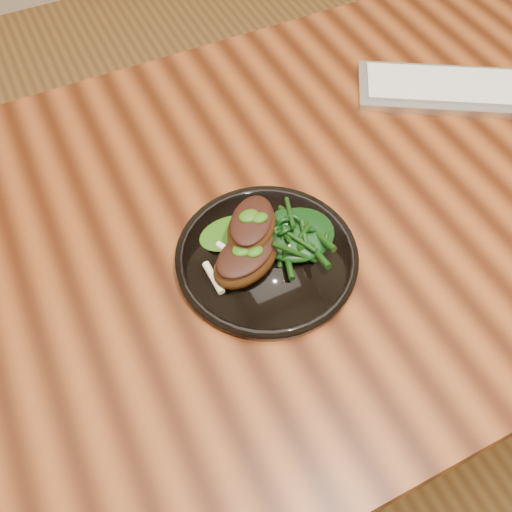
{
  "coord_description": "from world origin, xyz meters",
  "views": [
    {
      "loc": [
        -0.41,
        -0.46,
        1.38
      ],
      "look_at": [
        -0.22,
        -0.08,
        0.78
      ],
      "focal_mm": 40.0,
      "sensor_mm": 36.0,
      "label": 1
    }
  ],
  "objects_px": {
    "desk": "(357,210)",
    "lamb_chop_front": "(245,259)",
    "keyboard": "(476,90)",
    "greens_heap": "(298,231)",
    "plate": "(267,257)"
  },
  "relations": [
    {
      "from": "desk",
      "to": "lamb_chop_front",
      "type": "distance_m",
      "value": 0.28
    },
    {
      "from": "lamb_chop_front",
      "to": "keyboard",
      "type": "xyz_separation_m",
      "value": [
        0.5,
        0.16,
        -0.03
      ]
    },
    {
      "from": "lamb_chop_front",
      "to": "greens_heap",
      "type": "xyz_separation_m",
      "value": [
        0.08,
        0.01,
        -0.0
      ]
    },
    {
      "from": "lamb_chop_front",
      "to": "greens_heap",
      "type": "bearing_deg",
      "value": 8.92
    },
    {
      "from": "plate",
      "to": "lamb_chop_front",
      "type": "xyz_separation_m",
      "value": [
        -0.04,
        -0.01,
        0.03
      ]
    },
    {
      "from": "desk",
      "to": "keyboard",
      "type": "bearing_deg",
      "value": 15.85
    },
    {
      "from": "plate",
      "to": "greens_heap",
      "type": "xyz_separation_m",
      "value": [
        0.05,
        0.0,
        0.02
      ]
    },
    {
      "from": "keyboard",
      "to": "lamb_chop_front",
      "type": "bearing_deg",
      "value": -162.5
    },
    {
      "from": "desk",
      "to": "lamb_chop_front",
      "type": "height_order",
      "value": "lamb_chop_front"
    },
    {
      "from": "plate",
      "to": "keyboard",
      "type": "distance_m",
      "value": 0.49
    },
    {
      "from": "lamb_chop_front",
      "to": "desk",
      "type": "bearing_deg",
      "value": 19.29
    },
    {
      "from": "greens_heap",
      "to": "keyboard",
      "type": "relative_size",
      "value": 0.26
    },
    {
      "from": "lamb_chop_front",
      "to": "keyboard",
      "type": "relative_size",
      "value": 0.29
    },
    {
      "from": "plate",
      "to": "greens_heap",
      "type": "relative_size",
      "value": 2.37
    },
    {
      "from": "lamb_chop_front",
      "to": "greens_heap",
      "type": "distance_m",
      "value": 0.08
    }
  ]
}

